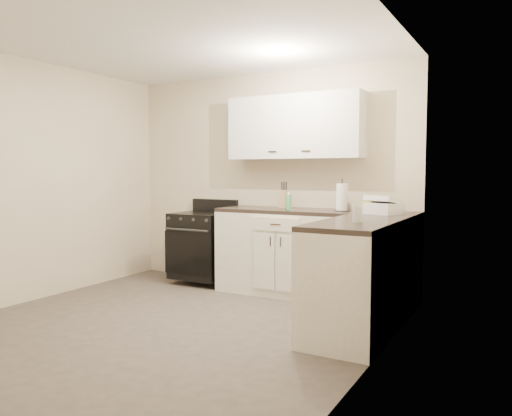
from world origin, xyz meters
The scene contains 20 objects.
floor centered at (0.00, 0.00, 0.00)m, with size 3.60×3.60×0.00m, color #473F38.
ceiling centered at (0.00, 0.00, 2.50)m, with size 3.60×3.60×0.00m, color white.
wall_back centered at (0.00, 1.80, 1.25)m, with size 3.60×3.60×0.00m, color beige.
wall_right centered at (1.80, 0.00, 1.25)m, with size 3.60×3.60×0.00m, color beige.
wall_left centered at (-1.80, 0.00, 1.25)m, with size 3.60×3.60×0.00m, color beige.
base_cabinets_back centered at (0.43, 1.50, 0.45)m, with size 1.55×0.60×0.90m, color white.
base_cabinets_right centered at (1.50, 0.85, 0.45)m, with size 0.60×1.90×0.90m, color white.
countertop_back centered at (0.43, 1.50, 0.92)m, with size 1.55×0.60×0.04m, color black.
countertop_right centered at (1.50, 0.85, 0.92)m, with size 0.60×1.90×0.04m, color black.
upper_cabinets centered at (0.43, 1.65, 1.84)m, with size 1.55×0.30×0.70m, color silver.
stove centered at (-0.72, 1.48, 0.46)m, with size 0.65×0.55×0.78m, color black.
knife_block centered at (0.32, 1.60, 1.04)m, with size 0.09×0.08×0.20m, color tan.
paper_towel centered at (1.03, 1.50, 1.08)m, with size 0.12×0.12×0.29m, color white.
soap_bottle centered at (0.46, 1.42, 1.02)m, with size 0.05×0.05×0.16m, color #44B267.
picture_frame centered at (0.95, 1.74, 1.01)m, with size 0.11×0.01×0.13m, color black.
wicker_basket centered at (1.38, 1.49, 0.98)m, with size 0.26×0.18×0.09m, color tan.
countertop_grill centered at (1.51, 1.34, 0.99)m, with size 0.30×0.28×0.11m, color white.
glass_jar centered at (1.53, 0.45, 1.01)m, with size 0.08×0.08×0.13m, color silver.
oven_mitt_near centered at (1.18, 0.36, 0.46)m, with size 0.02×0.16×0.28m, color black.
oven_mitt_far centered at (1.18, 0.67, 0.43)m, with size 0.02×0.16×0.27m, color black.
Camera 1 is at (2.74, -3.44, 1.34)m, focal length 35.00 mm.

